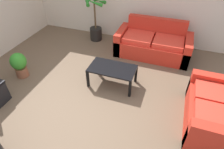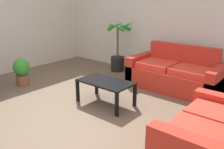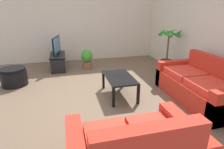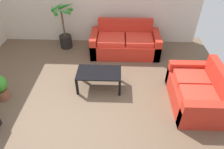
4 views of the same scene
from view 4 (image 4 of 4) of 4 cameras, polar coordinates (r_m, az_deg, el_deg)
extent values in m
plane|color=brown|center=(4.26, -7.57, -10.19)|extent=(6.60, 6.60, 0.00)
cube|color=red|center=(5.82, 3.65, 7.80)|extent=(1.91, 0.90, 0.42)
cube|color=red|center=(5.94, 3.77, 13.36)|extent=(1.55, 0.16, 0.48)
cube|color=red|center=(5.81, -4.95, 8.79)|extent=(0.18, 0.90, 0.62)
cube|color=red|center=(5.87, 12.23, 8.32)|extent=(0.18, 0.90, 0.62)
cube|color=red|center=(5.65, -0.22, 9.99)|extent=(0.73, 0.66, 0.12)
cube|color=red|center=(5.67, 7.72, 9.76)|extent=(0.73, 0.66, 0.12)
cube|color=red|center=(4.56, 22.12, -5.59)|extent=(0.90, 1.42, 0.42)
cube|color=red|center=(4.43, 27.97, -1.29)|extent=(0.16, 1.06, 0.48)
cube|color=red|center=(4.09, 24.77, -10.58)|extent=(0.90, 0.18, 0.62)
cube|color=red|center=(4.94, 20.51, 0.25)|extent=(0.90, 0.18, 0.62)
cube|color=red|center=(4.19, 23.30, -5.43)|extent=(0.66, 0.49, 0.12)
cube|color=red|center=(4.56, 21.45, -0.83)|extent=(0.66, 0.49, 0.12)
cube|color=black|center=(4.48, -3.72, 0.54)|extent=(0.98, 0.56, 0.03)
cube|color=black|center=(4.50, -9.83, -3.54)|extent=(0.05, 0.05, 0.41)
cube|color=black|center=(4.41, 2.16, -3.88)|extent=(0.05, 0.05, 0.41)
cube|color=black|center=(4.88, -8.82, 0.45)|extent=(0.05, 0.05, 0.41)
cube|color=black|center=(4.80, 2.21, 0.21)|extent=(0.05, 0.05, 0.41)
cylinder|color=black|center=(6.29, -12.89, 9.13)|extent=(0.35, 0.35, 0.37)
cylinder|color=brown|center=(6.05, -13.65, 13.78)|extent=(0.05, 0.05, 0.75)
cone|color=#298928|center=(5.81, -12.17, 17.57)|extent=(0.15, 0.46, 0.25)
cone|color=#298928|center=(6.10, -12.81, 18.47)|extent=(0.54, 0.28, 0.29)
cone|color=#298928|center=(6.03, -15.32, 17.86)|extent=(0.31, 0.34, 0.22)
cone|color=#298928|center=(5.85, -16.13, 17.08)|extent=(0.29, 0.39, 0.23)
cone|color=#298928|center=(5.70, -13.71, 16.94)|extent=(0.42, 0.29, 0.24)
cylinder|color=brown|center=(5.00, -28.50, -4.85)|extent=(0.27, 0.27, 0.23)
camera|label=1|loc=(0.88, 50.27, 0.43)|focal=30.68mm
camera|label=2|loc=(2.68, 63.74, -17.11)|focal=38.62mm
camera|label=3|loc=(4.20, 50.70, 5.37)|focal=29.83mm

